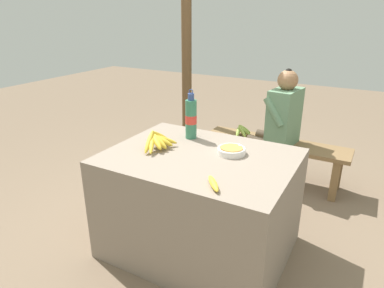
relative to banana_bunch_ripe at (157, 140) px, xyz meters
name	(u,v)px	position (x,y,z in m)	size (l,w,h in m)	color
ground_plane	(199,246)	(0.29, 0.03, -0.74)	(12.00, 12.00, 0.00)	#75604C
market_counter	(200,203)	(0.29, 0.03, -0.40)	(1.14, 0.87, 0.68)	gray
banana_bunch_ripe	(157,140)	(0.00, 0.00, 0.00)	(0.17, 0.29, 0.13)	#4C381E
serving_bowl	(232,150)	(0.45, 0.15, -0.03)	(0.18, 0.18, 0.04)	white
water_bottle	(191,118)	(0.09, 0.27, 0.08)	(0.08, 0.08, 0.34)	#337556
loose_banana_front	(213,183)	(0.54, -0.29, -0.04)	(0.13, 0.15, 0.03)	gold
wooden_bench	(275,148)	(0.44, 1.25, -0.42)	(1.31, 0.32, 0.39)	brown
seated_vendor	(279,121)	(0.45, 1.22, -0.14)	(0.43, 0.41, 1.06)	#473828
banana_bunch_green	(242,130)	(0.11, 1.24, -0.29)	(0.15, 0.25, 0.12)	#4C381E
support_post_near	(186,32)	(-0.61, 1.45, 0.56)	(0.10, 0.10, 2.61)	brown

